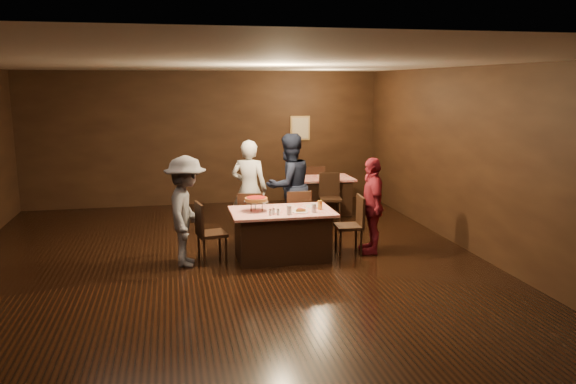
% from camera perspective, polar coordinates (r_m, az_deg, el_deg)
% --- Properties ---
extents(room, '(10.00, 10.04, 3.02)m').
position_cam_1_polar(room, '(7.84, -6.29, 6.61)').
color(room, black).
rests_on(room, ground).
extents(main_table, '(1.60, 1.00, 0.77)m').
position_cam_1_polar(main_table, '(8.88, -0.61, -4.30)').
color(main_table, '#A7140B').
rests_on(main_table, ground).
extents(back_table, '(1.30, 0.90, 0.77)m').
position_cam_1_polar(back_table, '(11.93, 3.38, -0.34)').
color(back_table, '#BC100C').
rests_on(back_table, ground).
extents(chair_far_left, '(0.47, 0.47, 0.95)m').
position_cam_1_polar(chair_far_left, '(9.51, -3.86, -2.73)').
color(chair_far_left, black).
rests_on(chair_far_left, ground).
extents(chair_far_right, '(0.43, 0.43, 0.95)m').
position_cam_1_polar(chair_far_right, '(9.65, 0.85, -2.51)').
color(chair_far_right, black).
rests_on(chair_far_right, ground).
extents(chair_end_left, '(0.49, 0.49, 0.95)m').
position_cam_1_polar(chair_end_left, '(8.72, -7.74, -4.08)').
color(chair_end_left, black).
rests_on(chair_end_left, ground).
extents(chair_end_right, '(0.45, 0.45, 0.95)m').
position_cam_1_polar(chair_end_right, '(9.13, 6.19, -3.36)').
color(chair_end_right, black).
rests_on(chair_end_right, ground).
extents(chair_back_near, '(0.48, 0.48, 0.95)m').
position_cam_1_polar(chair_back_near, '(11.25, 4.32, -0.58)').
color(chair_back_near, black).
rests_on(chair_back_near, ground).
extents(chair_back_far, '(0.47, 0.47, 0.95)m').
position_cam_1_polar(chair_back_far, '(12.49, 2.67, 0.59)').
color(chair_back_far, black).
rests_on(chair_back_far, ground).
extents(diner_white_jacket, '(0.75, 0.63, 1.76)m').
position_cam_1_polar(diner_white_jacket, '(9.96, -3.96, 0.28)').
color(diner_white_jacket, silver).
rests_on(diner_white_jacket, ground).
extents(diner_navy_hoodie, '(1.11, 1.00, 1.86)m').
position_cam_1_polar(diner_navy_hoodie, '(9.98, 0.11, 0.63)').
color(diner_navy_hoodie, black).
rests_on(diner_navy_hoodie, ground).
extents(diner_grey_knit, '(0.78, 1.16, 1.67)m').
position_cam_1_polar(diner_grey_knit, '(8.56, -10.30, -1.95)').
color(diner_grey_knit, '#55565B').
rests_on(diner_grey_knit, ground).
extents(diner_red_shirt, '(0.52, 0.97, 1.57)m').
position_cam_1_polar(diner_red_shirt, '(9.18, 8.51, -1.36)').
color(diner_red_shirt, maroon).
rests_on(diner_red_shirt, ground).
extents(pizza_stand, '(0.38, 0.38, 0.22)m').
position_cam_1_polar(pizza_stand, '(8.73, -3.26, -0.76)').
color(pizza_stand, black).
rests_on(pizza_stand, main_table).
extents(plate_with_slice, '(0.25, 0.25, 0.06)m').
position_cam_1_polar(plate_with_slice, '(8.66, 1.24, -1.90)').
color(plate_with_slice, white).
rests_on(plate_with_slice, main_table).
extents(plate_empty, '(0.25, 0.25, 0.01)m').
position_cam_1_polar(plate_empty, '(9.05, 2.62, -1.46)').
color(plate_empty, white).
rests_on(plate_empty, main_table).
extents(glass_front_left, '(0.08, 0.08, 0.14)m').
position_cam_1_polar(glass_front_left, '(8.50, 0.11, -1.84)').
color(glass_front_left, silver).
rests_on(glass_front_left, main_table).
extents(glass_front_right, '(0.08, 0.08, 0.14)m').
position_cam_1_polar(glass_front_right, '(8.63, 2.64, -1.65)').
color(glass_front_right, silver).
rests_on(glass_front_right, main_table).
extents(glass_amber, '(0.08, 0.08, 0.14)m').
position_cam_1_polar(glass_amber, '(8.86, 3.26, -1.33)').
color(glass_amber, '#BF7F26').
rests_on(glass_amber, main_table).
extents(condiments, '(0.17, 0.10, 0.09)m').
position_cam_1_polar(condiments, '(8.47, -1.44, -2.03)').
color(condiments, silver).
rests_on(condiments, main_table).
extents(napkin_center, '(0.19, 0.19, 0.01)m').
position_cam_1_polar(napkin_center, '(8.85, 1.29, -1.77)').
color(napkin_center, white).
rests_on(napkin_center, main_table).
extents(napkin_left, '(0.21, 0.21, 0.01)m').
position_cam_1_polar(napkin_left, '(8.71, -1.52, -1.98)').
color(napkin_left, white).
rests_on(napkin_left, main_table).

